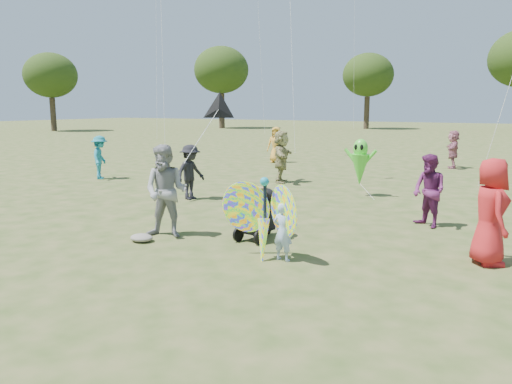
# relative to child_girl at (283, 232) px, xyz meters

# --- Properties ---
(ground) EXTENTS (160.00, 160.00, 0.00)m
(ground) POSITION_rel_child_girl_xyz_m (-0.60, -1.06, -0.52)
(ground) COLOR #51592B
(ground) RESTS_ON ground
(child_girl) EXTENTS (0.40, 0.28, 1.05)m
(child_girl) POSITION_rel_child_girl_xyz_m (0.00, 0.00, 0.00)
(child_girl) COLOR #9EB9E0
(child_girl) RESTS_ON ground
(adult_man) EXTENTS (1.11, 0.97, 1.93)m
(adult_man) POSITION_rel_child_girl_xyz_m (-2.84, 0.26, 0.44)
(adult_man) COLOR gray
(adult_man) RESTS_ON ground
(grey_bag) EXTENTS (0.48, 0.40, 0.15)m
(grey_bag) POSITION_rel_child_girl_xyz_m (-3.04, -0.30, -0.45)
(grey_bag) COLOR gray
(grey_bag) RESTS_ON ground
(crowd_a) EXTENTS (0.91, 1.07, 1.85)m
(crowd_a) POSITION_rel_child_girl_xyz_m (3.16, 1.60, 0.40)
(crowd_a) COLOR red
(crowd_a) RESTS_ON ground
(crowd_b) EXTENTS (0.73, 1.10, 1.60)m
(crowd_b) POSITION_rel_child_girl_xyz_m (-5.01, 3.93, 0.28)
(crowd_b) COLOR black
(crowd_b) RESTS_ON ground
(crowd_d) EXTENTS (1.06, 1.81, 1.86)m
(crowd_d) POSITION_rel_child_girl_xyz_m (-4.19, 8.17, 0.41)
(crowd_d) COLOR #99925E
(crowd_d) RESTS_ON ground
(crowd_e) EXTENTS (1.02, 0.99, 1.66)m
(crowd_e) POSITION_rel_child_girl_xyz_m (1.72, 3.87, 0.30)
(crowd_e) COLOR #652157
(crowd_e) RESTS_ON ground
(crowd_g) EXTENTS (0.94, 0.72, 1.72)m
(crowd_g) POSITION_rel_child_girl_xyz_m (-7.31, 13.73, 0.34)
(crowd_g) COLOR gold
(crowd_g) RESTS_ON ground
(crowd_i) EXTENTS (1.08, 1.21, 1.62)m
(crowd_i) POSITION_rel_child_girl_xyz_m (-10.46, 5.57, 0.29)
(crowd_i) COLOR teal
(crowd_i) RESTS_ON ground
(crowd_j) EXTENTS (0.77, 1.61, 1.66)m
(crowd_j) POSITION_rel_child_girl_xyz_m (0.46, 15.59, 0.31)
(crowd_j) COLOR #A75F72
(crowd_j) RESTS_ON ground
(jogging_stroller) EXTENTS (0.59, 1.09, 1.09)m
(jogging_stroller) POSITION_rel_child_girl_xyz_m (-1.10, 1.07, 0.09)
(jogging_stroller) COLOR black
(jogging_stroller) RESTS_ON ground
(butterfly_kite) EXTENTS (1.74, 0.75, 1.67)m
(butterfly_kite) POSITION_rel_child_girl_xyz_m (-0.35, -0.05, 0.20)
(butterfly_kite) COLOR #FF2F28
(butterfly_kite) RESTS_ON ground
(delta_kite_rig) EXTENTS (0.89, 2.09, 1.50)m
(delta_kite_rig) POSITION_rel_child_girl_xyz_m (-2.76, 2.12, 2.11)
(delta_kite_rig) COLOR black
(delta_kite_rig) RESTS_ON ground
(alien_kite) EXTENTS (1.12, 0.69, 1.74)m
(alien_kite) POSITION_rel_child_girl_xyz_m (-0.89, 6.91, 0.45)
(alien_kite) COLOR #4BD833
(alien_kite) RESTS_ON ground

